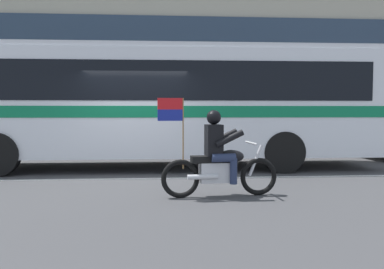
# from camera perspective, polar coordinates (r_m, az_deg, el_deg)

# --- Properties ---
(ground_plane) EXTENTS (60.00, 60.00, 0.00)m
(ground_plane) POSITION_cam_1_polar(r_m,az_deg,el_deg) (9.95, -7.87, -5.63)
(ground_plane) COLOR #3D3D3F
(sidewalk_curb) EXTENTS (28.00, 3.80, 0.15)m
(sidewalk_curb) POSITION_cam_1_polar(r_m,az_deg,el_deg) (15.00, -6.66, -2.31)
(sidewalk_curb) COLOR #B7B2A8
(sidewalk_curb) RESTS_ON ground_plane
(lane_center_stripe) EXTENTS (26.60, 0.14, 0.01)m
(lane_center_stripe) POSITION_cam_1_polar(r_m,az_deg,el_deg) (9.36, -8.10, -6.18)
(lane_center_stripe) COLOR silver
(lane_center_stripe) RESTS_ON ground_plane
(transit_bus) EXTENTS (11.85, 2.68, 3.22)m
(transit_bus) POSITION_cam_1_polar(r_m,az_deg,el_deg) (11.01, -5.44, 5.08)
(transit_bus) COLOR silver
(transit_bus) RESTS_ON ground_plane
(motorcycle_with_rider) EXTENTS (2.19, 0.65, 1.78)m
(motorcycle_with_rider) POSITION_cam_1_polar(r_m,az_deg,el_deg) (7.30, 3.81, -3.61)
(motorcycle_with_rider) COLOR black
(motorcycle_with_rider) RESTS_ON ground_plane
(fire_hydrant) EXTENTS (0.22, 0.30, 0.75)m
(fire_hydrant) POSITION_cam_1_polar(r_m,az_deg,el_deg) (13.84, -11.45, -0.98)
(fire_hydrant) COLOR red
(fire_hydrant) RESTS_ON sidewalk_curb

